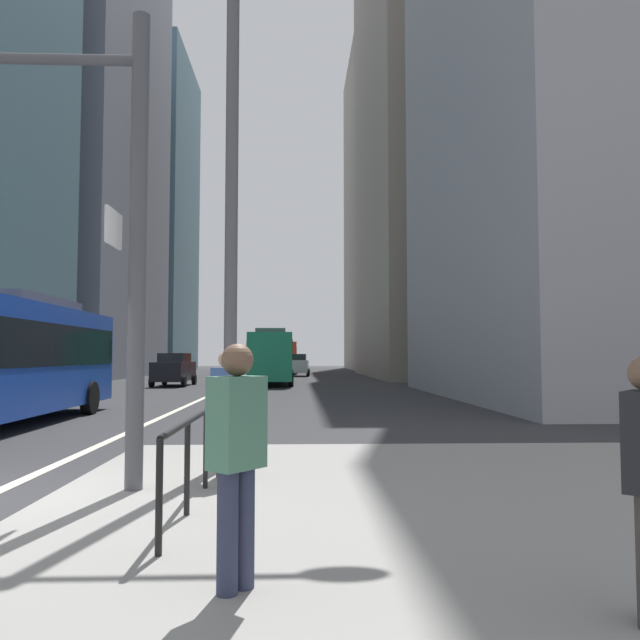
# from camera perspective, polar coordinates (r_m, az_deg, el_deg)

# --- Properties ---
(ground_plane) EXTENTS (160.00, 160.00, 0.00)m
(ground_plane) POSITION_cam_1_polar(r_m,az_deg,el_deg) (27.81, -10.31, -6.97)
(ground_plane) COLOR #303033
(median_island) EXTENTS (9.00, 10.00, 0.15)m
(median_island) POSITION_cam_1_polar(r_m,az_deg,el_deg) (6.88, 11.65, -17.70)
(median_island) COLOR gray
(median_island) RESTS_ON ground
(lane_centre_line) EXTENTS (0.20, 80.00, 0.01)m
(lane_centre_line) POSITION_cam_1_polar(r_m,az_deg,el_deg) (37.72, -8.14, -6.02)
(lane_centre_line) COLOR beige
(lane_centre_line) RESTS_ON ground
(office_tower_left_mid) EXTENTS (12.93, 22.05, 41.97)m
(office_tower_left_mid) POSITION_cam_1_polar(r_m,az_deg,el_deg) (59.89, -22.28, 15.61)
(office_tower_left_mid) COLOR slate
(office_tower_left_mid) RESTS_ON ground
(office_tower_left_far) EXTENTS (12.33, 17.28, 39.25)m
(office_tower_left_far) POSITION_cam_1_polar(r_m,az_deg,el_deg) (81.44, -16.45, 9.45)
(office_tower_left_far) COLOR slate
(office_tower_left_far) RESTS_ON ground
(office_tower_right_mid) EXTENTS (13.89, 24.49, 40.97)m
(office_tower_right_mid) POSITION_cam_1_polar(r_m,az_deg,el_deg) (57.58, 11.56, 15.68)
(office_tower_right_mid) COLOR gray
(office_tower_right_mid) RESTS_ON ground
(office_tower_right_far) EXTENTS (12.35, 22.79, 41.83)m
(office_tower_right_far) POSITION_cam_1_polar(r_m,az_deg,el_deg) (82.44, 7.19, 10.10)
(office_tower_right_far) COLOR gray
(office_tower_right_far) RESTS_ON ground
(city_bus_red_receding) EXTENTS (2.86, 10.90, 3.40)m
(city_bus_red_receding) POSITION_cam_1_polar(r_m,az_deg,el_deg) (39.16, -4.52, -3.26)
(city_bus_red_receding) COLOR #198456
(city_bus_red_receding) RESTS_ON ground
(city_bus_red_distant) EXTENTS (2.70, 11.61, 3.40)m
(city_bus_red_distant) POSITION_cam_1_polar(r_m,az_deg,el_deg) (63.04, -3.34, -3.29)
(city_bus_red_distant) COLOR red
(city_bus_red_distant) RESTS_ON ground
(car_oncoming_mid) EXTENTS (2.12, 4.61, 1.94)m
(car_oncoming_mid) POSITION_cam_1_polar(r_m,az_deg,el_deg) (37.53, -13.40, -4.47)
(car_oncoming_mid) COLOR black
(car_oncoming_mid) RESTS_ON ground
(car_receding_near) EXTENTS (2.20, 4.20, 1.94)m
(car_receding_near) POSITION_cam_1_polar(r_m,az_deg,el_deg) (53.89, -2.07, -4.19)
(car_receding_near) COLOR silver
(car_receding_near) RESTS_ON ground
(street_lamp_post) EXTENTS (5.50, 0.32, 8.00)m
(street_lamp_post) POSITION_cam_1_polar(r_m,az_deg,el_deg) (10.17, -8.16, 16.79)
(street_lamp_post) COLOR #56565B
(street_lamp_post) RESTS_ON median_island
(pedestrian_railing) EXTENTS (0.06, 3.91, 0.98)m
(pedestrian_railing) POSITION_cam_1_polar(r_m,az_deg,el_deg) (7.25, -11.31, -10.60)
(pedestrian_railing) COLOR black
(pedestrian_railing) RESTS_ON median_island
(pedestrian_waiting) EXTENTS (0.44, 0.43, 1.70)m
(pedestrian_waiting) POSITION_cam_1_polar(r_m,az_deg,el_deg) (8.45, -8.71, -8.00)
(pedestrian_waiting) COLOR #423D38
(pedestrian_waiting) RESTS_ON median_island
(pedestrian_far) EXTENTS (0.43, 0.45, 1.72)m
(pedestrian_far) POSITION_cam_1_polar(r_m,az_deg,el_deg) (4.47, -7.76, -12.05)
(pedestrian_far) COLOR #2D334C
(pedestrian_far) RESTS_ON median_island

